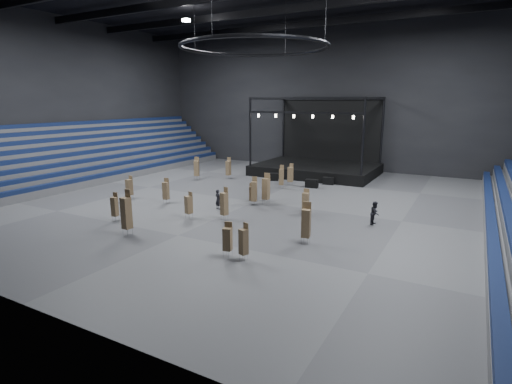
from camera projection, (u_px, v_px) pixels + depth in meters
The scene contains 29 objects.
floor at pixel (255, 201), 35.42m from camera, with size 50.00×50.00×0.00m, color #4A4A4C.
wall_back at pixel (333, 99), 51.38m from camera, with size 50.00×0.20×18.00m, color black.
wall_left at pixel (61, 98), 45.14m from camera, with size 0.20×42.00×18.00m, color black.
bleachers_left at pixel (80, 163), 45.79m from camera, with size 7.20×40.00×6.40m.
stage at pixel (318, 162), 48.98m from camera, with size 14.00×10.00×9.20m.
truss_ring at pixel (254, 47), 32.53m from camera, with size 12.30×12.30×5.15m.
flight_case_left at pixel (273, 177), 44.74m from camera, with size 1.25×0.63×0.83m, color black.
flight_case_mid at pixel (312, 184), 41.03m from camera, with size 1.28×0.64×0.86m, color black.
flight_case_right at pixel (328, 181), 42.55m from camera, with size 1.19×0.59×0.79m, color black.
chair_stack_0 at pixel (281, 177), 40.55m from camera, with size 0.52×0.52×2.39m.
chair_stack_1 at pixel (267, 187), 35.49m from camera, with size 0.60×0.60×2.31m.
chair_stack_2 at pixel (115, 206), 29.57m from camera, with size 0.46×0.46×2.13m.
chair_stack_3 at pixel (306, 201), 31.25m from camera, with size 0.52×0.52×2.03m.
chair_stack_4 at pixel (189, 204), 30.10m from camera, with size 0.59×0.59×2.05m.
chair_stack_5 at pixel (228, 168), 45.67m from camera, with size 0.49×0.49×2.44m.
chair_stack_6 at pixel (228, 238), 22.64m from camera, with size 0.57×0.57×2.02m.
chair_stack_7 at pixel (244, 241), 22.14m from camera, with size 0.53×0.53×2.15m.
chair_stack_8 at pixel (266, 188), 34.24m from camera, with size 0.54×0.54×2.70m.
chair_stack_9 at pixel (166, 190), 34.51m from camera, with size 0.53×0.53×2.24m.
chair_stack_10 at pixel (126, 212), 26.24m from camera, with size 0.59×0.59×3.09m.
chair_stack_11 at pixel (129, 187), 35.93m from camera, with size 0.56×0.56×2.17m.
chair_stack_12 at pixel (252, 193), 34.27m from camera, with size 0.57×0.57×1.86m.
chair_stack_13 at pixel (306, 223), 24.66m from camera, with size 0.59×0.59×2.65m.
chair_stack_14 at pixel (224, 203), 29.71m from camera, with size 0.56×0.56×2.49m.
chair_stack_15 at pixel (197, 168), 45.01m from camera, with size 0.70×0.70×2.58m.
chair_stack_16 at pixel (290, 174), 42.05m from camera, with size 0.52×0.52×2.31m.
chair_stack_17 at pixel (254, 191), 33.87m from camera, with size 0.55×0.55×2.47m.
man_center at pixel (218, 199), 32.79m from camera, with size 0.60×0.39×1.63m, color black.
crew_member at pixel (375, 213), 28.67m from camera, with size 0.82×0.64×1.70m, color black.
Camera 1 is at (16.63, -30.06, 8.69)m, focal length 28.00 mm.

